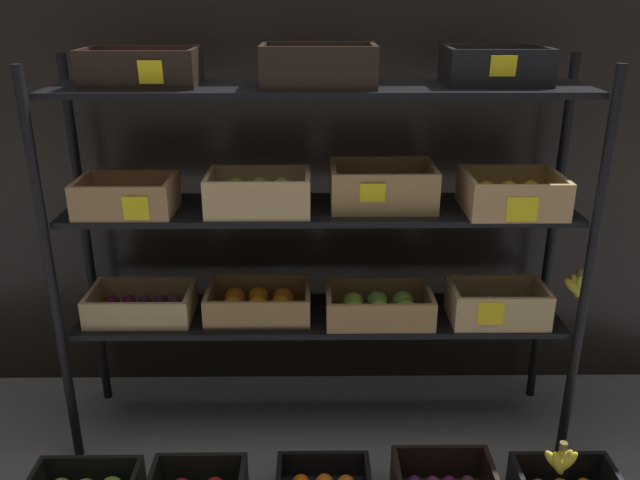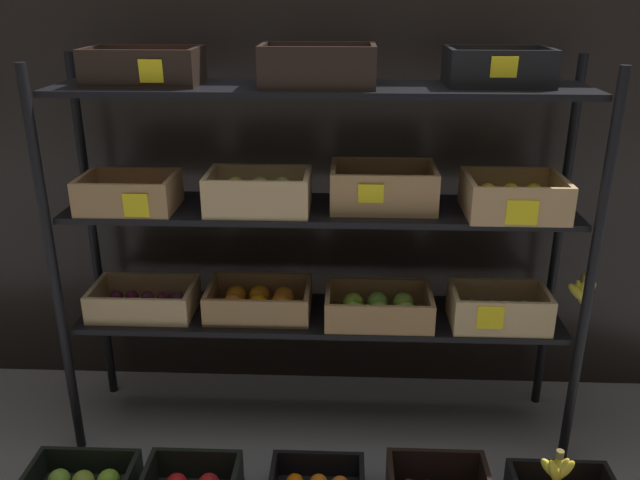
{
  "view_description": "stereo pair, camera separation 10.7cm",
  "coord_description": "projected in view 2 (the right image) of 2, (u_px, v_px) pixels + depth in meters",
  "views": [
    {
      "loc": [
        -0.02,
        -2.08,
        1.55
      ],
      "look_at": [
        0.0,
        0.0,
        0.75
      ],
      "focal_mm": 36.64,
      "sensor_mm": 36.0,
      "label": 1
    },
    {
      "loc": [
        0.09,
        -2.07,
        1.55
      ],
      "look_at": [
        0.0,
        0.0,
        0.75
      ],
      "focal_mm": 36.64,
      "sensor_mm": 36.0,
      "label": 2
    }
  ],
  "objects": [
    {
      "name": "ground_plane",
      "position": [
        320.0,
        422.0,
        2.49
      ],
      "size": [
        10.0,
        10.0,
        0.0
      ],
      "primitive_type": "plane",
      "color": "gray"
    },
    {
      "name": "storefront_wall",
      "position": [
        324.0,
        122.0,
        2.45
      ],
      "size": [
        4.12,
        0.12,
        2.16
      ],
      "primitive_type": "cube",
      "color": "black",
      "rests_on": "ground_plane"
    },
    {
      "name": "display_rack",
      "position": [
        322.0,
        212.0,
        2.18
      ],
      "size": [
        1.83,
        0.38,
        1.39
      ],
      "color": "black",
      "rests_on": "ground_plane"
    },
    {
      "name": "banana_bunch_loose",
      "position": [
        557.0,
        470.0,
        1.99
      ],
      "size": [
        0.12,
        0.04,
        0.12
      ],
      "color": "brown",
      "rests_on": "crate_ground_rightmost_tangerine"
    }
  ]
}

